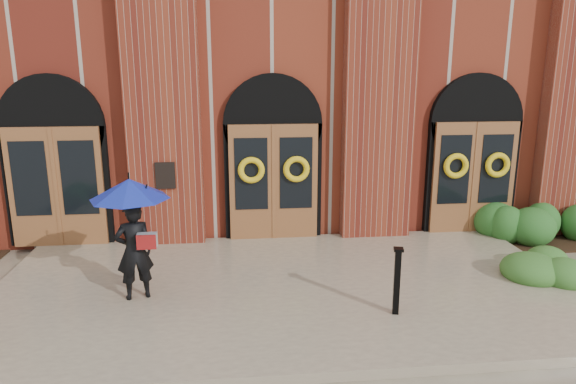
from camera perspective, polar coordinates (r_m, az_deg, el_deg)
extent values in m
plane|color=tan|center=(8.95, -0.17, -11.56)|extent=(90.00, 90.00, 0.00)
cube|color=tan|center=(9.05, -0.27, -10.72)|extent=(10.00, 5.30, 0.15)
cube|color=maroon|center=(16.96, -3.34, 12.66)|extent=(16.00, 12.00, 7.00)
cube|color=black|center=(10.83, -13.48, 1.80)|extent=(0.40, 0.05, 0.55)
cube|color=maroon|center=(10.86, -13.87, 11.67)|extent=(1.50, 0.45, 7.00)
cube|color=maroon|center=(11.20, 10.11, 11.90)|extent=(1.50, 0.45, 7.00)
cube|color=brown|center=(11.62, -24.33, 0.48)|extent=(1.90, 0.10, 2.50)
cylinder|color=black|center=(11.55, -24.73, 6.68)|extent=(2.10, 0.22, 2.10)
cube|color=brown|center=(11.05, -1.61, 1.09)|extent=(1.90, 0.10, 2.50)
cylinder|color=black|center=(10.99, -1.71, 7.62)|extent=(2.10, 0.22, 2.10)
cube|color=brown|center=(12.24, 19.89, 1.51)|extent=(1.90, 0.10, 2.50)
cylinder|color=black|center=(12.18, 20.09, 7.41)|extent=(2.10, 0.22, 2.10)
torus|color=yellow|center=(10.85, -4.10, 2.44)|extent=(0.57, 0.13, 0.57)
torus|color=yellow|center=(10.92, 0.94, 2.55)|extent=(0.57, 0.13, 0.57)
torus|color=yellow|center=(11.88, 18.17, 2.77)|extent=(0.57, 0.13, 0.57)
torus|color=yellow|center=(12.30, 22.26, 2.79)|extent=(0.57, 0.13, 0.57)
imported|color=black|center=(8.62, -16.71, -6.30)|extent=(0.68, 0.55, 1.61)
cone|color=#132397|center=(8.34, -17.20, 0.34)|extent=(1.56, 1.56, 0.32)
cylinder|color=black|center=(8.39, -16.72, -2.61)|extent=(0.02, 0.02, 0.54)
cube|color=#999C9E|center=(8.39, -15.38, -5.22)|extent=(0.33, 0.23, 0.24)
cube|color=maroon|center=(8.31, -15.47, -5.41)|extent=(0.29, 0.11, 0.24)
cube|color=black|center=(8.02, 12.00, -9.81)|extent=(0.11, 0.11, 1.02)
cube|color=black|center=(7.83, 12.19, -6.25)|extent=(0.17, 0.17, 0.04)
ellipsoid|color=#25571F|center=(12.57, 25.09, -3.38)|extent=(3.11, 1.24, 0.80)
ellipsoid|color=#305F22|center=(10.60, 28.69, -7.58)|extent=(1.55, 1.33, 0.55)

